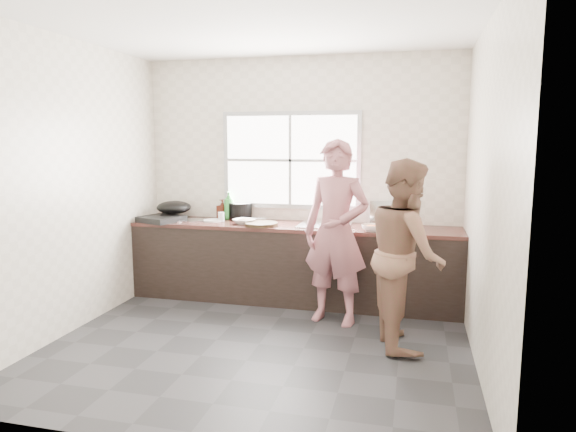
% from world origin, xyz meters
% --- Properties ---
extents(floor, '(3.60, 3.20, 0.01)m').
position_xyz_m(floor, '(0.00, 0.00, -0.01)').
color(floor, '#262629').
rests_on(floor, ground).
extents(ceiling, '(3.60, 3.20, 0.01)m').
position_xyz_m(ceiling, '(0.00, 0.00, 2.71)').
color(ceiling, silver).
rests_on(ceiling, wall_back).
extents(wall_back, '(3.60, 0.01, 2.70)m').
position_xyz_m(wall_back, '(0.00, 1.60, 1.35)').
color(wall_back, beige).
rests_on(wall_back, ground).
extents(wall_left, '(0.01, 3.20, 2.70)m').
position_xyz_m(wall_left, '(-1.80, 0.00, 1.35)').
color(wall_left, beige).
rests_on(wall_left, ground).
extents(wall_right, '(0.01, 3.20, 2.70)m').
position_xyz_m(wall_right, '(1.80, 0.00, 1.35)').
color(wall_right, beige).
rests_on(wall_right, ground).
extents(wall_front, '(3.60, 0.01, 2.70)m').
position_xyz_m(wall_front, '(0.00, -1.60, 1.35)').
color(wall_front, silver).
rests_on(wall_front, ground).
extents(cabinet, '(3.60, 0.62, 0.82)m').
position_xyz_m(cabinet, '(0.00, 1.29, 0.41)').
color(cabinet, black).
rests_on(cabinet, floor).
extents(countertop, '(3.60, 0.64, 0.04)m').
position_xyz_m(countertop, '(0.00, 1.29, 0.84)').
color(countertop, '#371B16').
rests_on(countertop, cabinet).
extents(sink, '(0.55, 0.45, 0.02)m').
position_xyz_m(sink, '(0.35, 1.29, 0.86)').
color(sink, silver).
rests_on(sink, countertop).
extents(faucet, '(0.02, 0.02, 0.30)m').
position_xyz_m(faucet, '(0.35, 1.49, 1.01)').
color(faucet, silver).
rests_on(faucet, countertop).
extents(window_frame, '(1.60, 0.05, 1.10)m').
position_xyz_m(window_frame, '(-0.10, 1.59, 1.55)').
color(window_frame, '#9EA0A5').
rests_on(window_frame, wall_back).
extents(window_glazing, '(1.50, 0.01, 1.00)m').
position_xyz_m(window_glazing, '(-0.10, 1.57, 1.55)').
color(window_glazing, white).
rests_on(window_glazing, window_frame).
extents(woman, '(0.69, 0.53, 1.67)m').
position_xyz_m(woman, '(0.56, 0.73, 0.84)').
color(woman, '#A8646B').
rests_on(woman, floor).
extents(person_side, '(0.79, 0.92, 1.63)m').
position_xyz_m(person_side, '(1.23, 0.31, 0.81)').
color(person_side, brown).
rests_on(person_side, floor).
extents(cutting_board, '(0.46, 0.46, 0.04)m').
position_xyz_m(cutting_board, '(-0.32, 1.13, 0.88)').
color(cutting_board, black).
rests_on(cutting_board, countertop).
extents(cleaver, '(0.18, 0.10, 0.01)m').
position_xyz_m(cleaver, '(-0.41, 1.35, 0.90)').
color(cleaver, '#ACADB2').
rests_on(cleaver, cutting_board).
extents(bowl_mince, '(0.30, 0.30, 0.06)m').
position_xyz_m(bowl_mince, '(-0.54, 1.20, 0.89)').
color(bowl_mince, white).
rests_on(bowl_mince, countertop).
extents(bowl_crabs, '(0.21, 0.21, 0.05)m').
position_xyz_m(bowl_crabs, '(0.87, 1.08, 0.89)').
color(bowl_crabs, silver).
rests_on(bowl_crabs, countertop).
extents(bowl_held, '(0.20, 0.20, 0.06)m').
position_xyz_m(bowl_held, '(0.43, 1.08, 0.89)').
color(bowl_held, silver).
rests_on(bowl_held, countertop).
extents(black_pot, '(0.32, 0.32, 0.19)m').
position_xyz_m(black_pot, '(-0.69, 1.52, 0.96)').
color(black_pot, black).
rests_on(black_pot, countertop).
extents(plate_food, '(0.26, 0.26, 0.02)m').
position_xyz_m(plate_food, '(-0.94, 1.30, 0.87)').
color(plate_food, silver).
rests_on(plate_food, countertop).
extents(bottle_green, '(0.14, 0.14, 0.33)m').
position_xyz_m(bottle_green, '(-0.83, 1.51, 1.02)').
color(bottle_green, '#2A8331').
rests_on(bottle_green, countertop).
extents(bottle_brown_tall, '(0.12, 0.12, 0.21)m').
position_xyz_m(bottle_brown_tall, '(-0.91, 1.52, 0.96)').
color(bottle_brown_tall, '#401910').
rests_on(bottle_brown_tall, countertop).
extents(bottle_brown_short, '(0.17, 0.17, 0.17)m').
position_xyz_m(bottle_brown_short, '(-0.70, 1.52, 0.95)').
color(bottle_brown_short, '#401710').
rests_on(bottle_brown_short, countertop).
extents(glass_jar, '(0.09, 0.09, 0.10)m').
position_xyz_m(glass_jar, '(-0.85, 1.32, 0.91)').
color(glass_jar, silver).
rests_on(glass_jar, countertop).
extents(burner, '(0.53, 0.53, 0.06)m').
position_xyz_m(burner, '(-1.51, 1.14, 0.89)').
color(burner, black).
rests_on(burner, countertop).
extents(wok, '(0.45, 0.45, 0.15)m').
position_xyz_m(wok, '(-1.46, 1.36, 1.00)').
color(wok, black).
rests_on(wok, burner).
extents(dish_rack, '(0.43, 0.34, 0.28)m').
position_xyz_m(dish_rack, '(0.98, 1.52, 1.00)').
color(dish_rack, silver).
rests_on(dish_rack, countertop).
extents(pot_lid_left, '(0.28, 0.28, 0.01)m').
position_xyz_m(pot_lid_left, '(-1.38, 1.20, 0.87)').
color(pot_lid_left, silver).
rests_on(pot_lid_left, countertop).
extents(pot_lid_right, '(0.33, 0.33, 0.01)m').
position_xyz_m(pot_lid_right, '(-1.17, 1.29, 0.87)').
color(pot_lid_right, '#B9BAC0').
rests_on(pot_lid_right, countertop).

